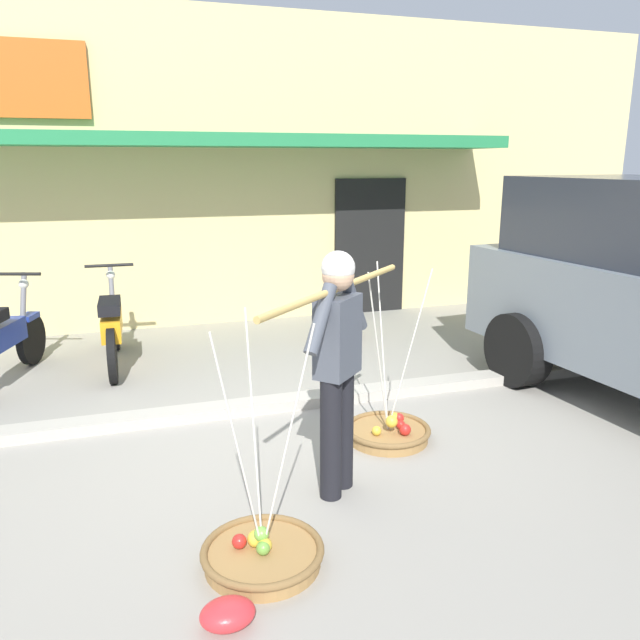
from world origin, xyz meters
The scene contains 10 objects.
ground_plane centered at (0.00, 0.00, 0.00)m, with size 90.00×90.00×0.00m, color gray.
sidewalk_curb centered at (0.00, 0.70, 0.05)m, with size 20.00×0.24×0.10m, color #AEA89C.
fruit_vendor centered at (0.10, -0.88, 0.98)m, with size 1.38×1.34×1.70m.
fruit_basket_left_side centered at (0.78, -0.23, 0.07)m, with size 0.71×0.71×1.45m.
fruit_basket_right_side centered at (-0.58, -1.53, 0.07)m, with size 0.71×0.71×1.45m.
motorcycle_nearest_shop centered at (-2.47, 2.22, 0.45)m, with size 0.71×1.76×1.09m.
motorcycle_second_in_row centered at (-1.38, 2.49, 0.45)m, with size 0.54×1.82×1.09m.
storefront_building centered at (0.38, 6.54, 2.10)m, with size 13.00×6.00×4.20m.
plastic_litter_bag centered at (-0.86, -1.96, 0.07)m, with size 0.28×0.22×0.14m, color red.
wooden_crate centered at (1.37, 2.71, 0.16)m, with size 0.44×0.36×0.32m, color olive.
Camera 1 is at (-1.22, -4.61, 2.25)m, focal length 35.02 mm.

